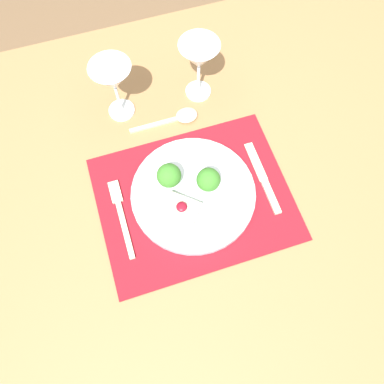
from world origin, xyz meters
TOP-DOWN VIEW (x-y plane):
  - ground_plane at (0.00, 0.00)m, footprint 8.00×8.00m
  - dining_table at (0.00, 0.00)m, footprint 1.58×1.15m
  - placemat at (0.00, 0.00)m, footprint 0.43×0.34m
  - dinner_plate at (-0.00, 0.01)m, footprint 0.28×0.28m
  - fork at (-0.17, 0.01)m, footprint 0.02×0.19m
  - knife at (0.17, -0.01)m, footprint 0.02×0.19m
  - spoon at (0.03, 0.22)m, footprint 0.17×0.05m
  - wine_glass_near at (0.10, 0.28)m, footprint 0.09×0.09m
  - wine_glass_far at (-0.10, 0.28)m, footprint 0.09×0.09m

SIDE VIEW (x-z plane):
  - ground_plane at x=0.00m, z-range 0.00..0.00m
  - dining_table at x=0.00m, z-range 0.30..1.07m
  - placemat at x=0.00m, z-range 0.76..0.77m
  - fork at x=-0.17m, z-range 0.77..0.77m
  - knife at x=0.17m, z-range 0.76..0.77m
  - spoon at x=0.03m, z-range 0.76..0.78m
  - dinner_plate at x=0.00m, z-range 0.74..0.82m
  - wine_glass_far at x=-0.10m, z-range 0.80..0.96m
  - wine_glass_near at x=0.10m, z-range 0.80..0.97m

